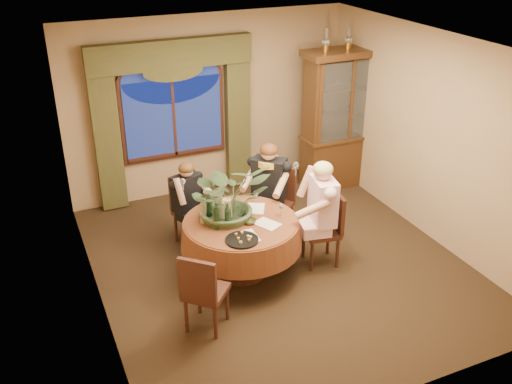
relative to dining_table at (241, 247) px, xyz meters
name	(u,v)px	position (x,y,z in m)	size (l,w,h in m)	color
floor	(277,262)	(0.52, 0.03, -0.38)	(5.00, 5.00, 0.00)	black
wall_back	(209,105)	(0.52, 2.53, 1.02)	(4.50, 4.50, 0.00)	#A07E56
wall_right	(430,137)	(2.77, 0.03, 1.02)	(5.00, 5.00, 0.00)	#A07E56
ceiling	(282,46)	(0.52, 0.03, 2.42)	(5.00, 5.00, 0.00)	white
window	(174,118)	(-0.08, 2.46, 0.92)	(1.62, 0.10, 1.32)	navy
arched_transom	(170,67)	(-0.08, 2.46, 1.71)	(1.60, 0.06, 0.44)	navy
drapery_left	(107,136)	(-1.11, 2.41, 0.80)	(0.38, 0.14, 2.32)	#3F3E1E
drapery_right	(238,117)	(0.95, 2.41, 0.80)	(0.38, 0.14, 2.32)	#3F3E1E
swag_valance	(171,54)	(-0.08, 2.38, 1.90)	(2.45, 0.16, 0.42)	#3F3E1E
dining_table	(241,247)	(0.00, 0.00, 0.00)	(1.50, 1.50, 0.75)	maroon
china_cabinet	(343,120)	(2.50, 1.78, 0.75)	(1.39, 0.55, 2.24)	#371E0D
oil_lamp_left	(326,40)	(2.11, 1.78, 2.04)	(0.11, 0.11, 0.34)	#A5722D
oil_lamp_center	(349,38)	(2.50, 1.78, 2.04)	(0.11, 0.11, 0.34)	#A5722D
oil_lamp_right	(371,36)	(2.89, 1.78, 2.04)	(0.11, 0.11, 0.34)	#A5722D
chair_right	(321,230)	(1.03, -0.18, 0.10)	(0.42, 0.42, 0.96)	black
chair_back_right	(276,204)	(0.80, 0.69, 0.10)	(0.42, 0.42, 0.96)	black
chair_back	(192,211)	(-0.32, 0.96, 0.10)	(0.42, 0.42, 0.96)	black
chair_front_left	(206,290)	(-0.74, -0.80, 0.10)	(0.42, 0.42, 0.96)	black
person_pink	(322,214)	(1.02, -0.20, 0.34)	(0.51, 0.47, 1.43)	#F6C5D0
person_back	(187,204)	(-0.38, 0.96, 0.23)	(0.43, 0.40, 1.21)	black
person_scarf	(269,191)	(0.70, 0.70, 0.32)	(0.50, 0.46, 1.40)	black
stoneware_vase	(227,209)	(-0.14, 0.11, 0.51)	(0.14, 0.14, 0.27)	#9C8764
centerpiece_plant	(228,169)	(-0.10, 0.17, 1.01)	(1.00, 1.11, 0.86)	#3B5333
olive_bowl	(250,221)	(0.08, -0.10, 0.40)	(0.15, 0.15, 0.05)	#536133
cheese_platter	(242,240)	(-0.17, -0.44, 0.39)	(0.38, 0.38, 0.02)	black
wine_bottle_0	(228,216)	(-0.21, -0.11, 0.54)	(0.07, 0.07, 0.33)	black
wine_bottle_1	(222,209)	(-0.21, 0.08, 0.54)	(0.07, 0.07, 0.33)	tan
wine_bottle_2	(203,211)	(-0.43, 0.14, 0.54)	(0.07, 0.07, 0.33)	tan
wine_bottle_3	(209,206)	(-0.32, 0.22, 0.54)	(0.07, 0.07, 0.33)	black
wine_bottle_4	(217,217)	(-0.33, -0.06, 0.54)	(0.07, 0.07, 0.33)	black
tasting_paper_0	(267,224)	(0.26, -0.20, 0.38)	(0.21, 0.30, 0.00)	white
tasting_paper_1	(256,208)	(0.29, 0.21, 0.38)	(0.21, 0.30, 0.00)	white
tasting_paper_2	(248,236)	(-0.07, -0.38, 0.38)	(0.21, 0.30, 0.00)	white
wine_glass_person_pink	(281,210)	(0.49, -0.10, 0.46)	(0.07, 0.07, 0.18)	silver
wine_glass_person_back	(213,201)	(-0.18, 0.46, 0.46)	(0.07, 0.07, 0.18)	silver
wine_glass_person_scarf	(256,197)	(0.35, 0.35, 0.46)	(0.07, 0.07, 0.18)	silver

